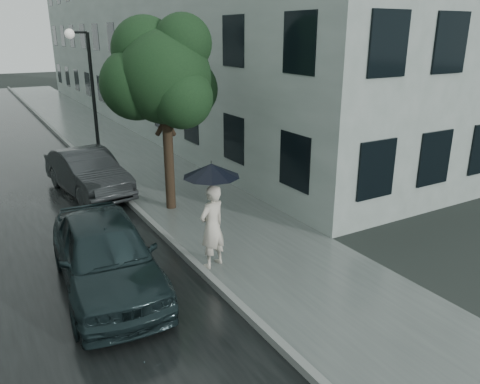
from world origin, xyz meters
TOP-DOWN VIEW (x-y plane):
  - ground at (0.00, 0.00)m, footprint 120.00×120.00m
  - sidewalk at (0.25, 12.00)m, footprint 3.50×60.00m
  - kerb_near at (-1.57, 12.00)m, footprint 0.15×60.00m
  - building_near at (5.47, 19.50)m, footprint 7.02×36.00m
  - pedestrian at (-1.20, 1.74)m, footprint 0.78×0.64m
  - umbrella at (-1.17, 1.78)m, footprint 1.39×1.39m
  - street_tree at (-0.60, 5.65)m, footprint 3.27×2.97m
  - lamp_post at (-1.60, 10.11)m, footprint 0.84×0.41m
  - car_near at (-3.43, 1.93)m, footprint 2.11×4.53m
  - car_far at (-2.33, 8.11)m, footprint 1.97×4.29m

SIDE VIEW (x-z plane):
  - ground at x=0.00m, z-range 0.00..0.00m
  - sidewalk at x=0.25m, z-range 0.00..0.01m
  - kerb_near at x=-1.57m, z-range 0.00..0.15m
  - car_far at x=-2.33m, z-range 0.01..1.37m
  - car_near at x=-3.43m, z-range 0.01..1.51m
  - pedestrian at x=-1.20m, z-range 0.01..1.85m
  - umbrella at x=-1.17m, z-range 1.46..2.87m
  - lamp_post at x=-1.60m, z-range 0.37..5.33m
  - street_tree at x=-0.60m, z-range 1.08..6.43m
  - building_near at x=5.47m, z-range 0.00..9.00m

